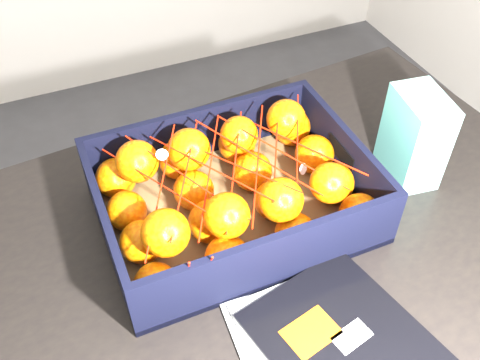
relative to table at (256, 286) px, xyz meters
name	(u,v)px	position (x,y,z in m)	size (l,w,h in m)	color
table	(256,286)	(0.00, 0.00, 0.00)	(1.27, 0.90, 0.75)	black
magazine_stack	(338,358)	(0.02, -0.22, 0.11)	(0.29, 0.32, 0.02)	silver
produce_crate	(233,200)	(0.00, 0.09, 0.13)	(0.44, 0.33, 0.12)	brown
clementine_heap	(233,186)	(0.00, 0.09, 0.16)	(0.42, 0.31, 0.13)	#FF6805
mesh_net	(231,169)	(-0.01, 0.08, 0.22)	(0.37, 0.29, 0.10)	red
retail_carton	(414,137)	(0.33, 0.06, 0.18)	(0.08, 0.11, 0.17)	silver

